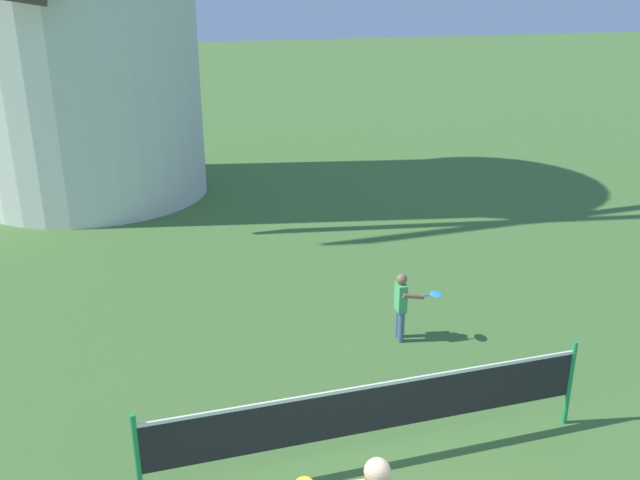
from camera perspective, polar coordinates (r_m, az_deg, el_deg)
tennis_net at (r=7.52m, az=4.49°, el=-13.89°), size 4.98×0.06×1.10m
player_far at (r=10.00m, az=6.94°, el=-5.23°), size 0.66×0.48×1.05m
parked_car_green at (r=24.35m, az=-22.86°, el=9.36°), size 4.55×2.20×1.56m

